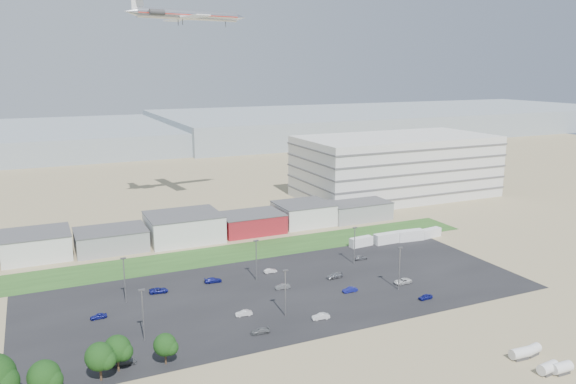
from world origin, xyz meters
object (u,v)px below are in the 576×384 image
parked_car_1 (350,290)px  parked_car_2 (425,297)px  airliner (188,15)px  parked_car_13 (321,316)px  parked_car_7 (283,286)px  parked_car_6 (213,280)px  parked_car_11 (270,271)px  parked_car_4 (244,313)px  parked_car_0 (403,281)px  parked_car_8 (361,258)px  parked_car_12 (335,276)px  storage_tank_nw (520,353)px  parked_car_10 (124,361)px  parked_car_3 (260,331)px  parked_car_5 (98,316)px  parked_car_9 (159,290)px  box_trailer_a (361,242)px

parked_car_1 → parked_car_2: 17.55m
airliner → parked_car_13: (0.63, -96.32, -69.37)m
parked_car_7 → parked_car_6: bearing=-121.7°
parked_car_6 → parked_car_11: (15.66, 0.30, -0.07)m
airliner → parked_car_4: 112.82m
parked_car_1 → parked_car_2: size_ratio=1.04×
parked_car_0 → parked_car_4: bearing=-87.8°
parked_car_2 → parked_car_8: (0.93, 29.75, 0.03)m
airliner → parked_car_11: airliner is taller
parked_car_0 → parked_car_2: parked_car_0 is taller
parked_car_11 → parked_car_2: bearing=-138.6°
parked_car_6 → parked_car_12: parked_car_12 is taller
storage_tank_nw → parked_car_2: (1.46, 29.30, -0.58)m
parked_car_10 → airliner: bearing=-16.6°
parked_car_1 → parked_car_6: 34.09m
storage_tank_nw → parked_car_4: bearing=136.0°
parked_car_11 → parked_car_13: 30.05m
airliner → parked_car_8: bearing=-74.6°
parked_car_7 → parked_car_3: bearing=-28.9°
parked_car_5 → parked_car_8: (71.01, 8.95, 0.03)m
parked_car_4 → parked_car_10: parked_car_10 is taller
parked_car_2 → parked_car_8: size_ratio=0.96×
parked_car_8 → parked_car_10: parked_car_10 is taller
parked_car_4 → parked_car_5: parked_car_4 is taller
parked_car_4 → parked_car_9: bearing=-138.4°
parked_car_11 → parked_car_7: bearing=173.4°
box_trailer_a → parked_car_8: 12.35m
parked_car_10 → storage_tank_nw: bearing=-107.3°
storage_tank_nw → parked_car_11: 64.93m
parked_car_0 → parked_car_6: bearing=-114.6°
parked_car_10 → parked_car_13: 41.08m
airliner → parked_car_1: 111.51m
parked_car_4 → parked_car_3: bearing=7.7°
parked_car_1 → parked_car_8: 23.82m
box_trailer_a → parked_car_1: bearing=-131.8°
parked_car_3 → parked_car_12: 35.11m
parked_car_4 → parked_car_12: size_ratio=0.83×
parked_car_8 → parked_car_12: bearing=129.2°
parked_car_2 → parked_car_6: size_ratio=0.81×
storage_tank_nw → parked_car_0: size_ratio=0.86×
storage_tank_nw → parked_car_13: 39.46m
box_trailer_a → parked_car_3: bearing=-146.3°
parked_car_13 → parked_car_12: bearing=151.0°
box_trailer_a → parked_car_9: box_trailer_a is taller
parked_car_8 → parked_car_5: bearing=101.9°
parked_car_4 → parked_car_6: bearing=-172.2°
box_trailer_a → parked_car_4: (-48.87, -30.91, -0.79)m
parked_car_9 → parked_car_12: bearing=-94.9°
storage_tank_nw → parked_car_13: size_ratio=1.03×
parked_car_8 → parked_car_11: (-26.89, 1.08, -0.07)m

